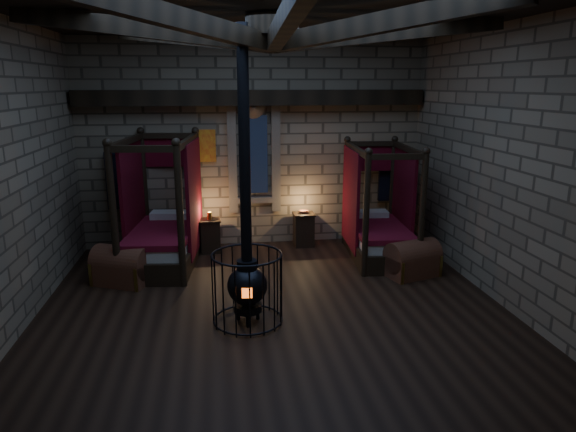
{
  "coord_description": "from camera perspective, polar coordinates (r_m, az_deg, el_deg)",
  "views": [
    {
      "loc": [
        -0.8,
        -7.06,
        3.3
      ],
      "look_at": [
        0.3,
        0.6,
        1.31
      ],
      "focal_mm": 32.0,
      "sensor_mm": 36.0,
      "label": 1
    }
  ],
  "objects": [
    {
      "name": "room",
      "position": [
        7.21,
        -1.85,
        17.91
      ],
      "size": [
        7.02,
        7.02,
        4.29
      ],
      "color": "black",
      "rests_on": "ground"
    },
    {
      "name": "bed_left",
      "position": [
        9.92,
        -13.66,
        -1.89
      ],
      "size": [
        1.43,
        2.38,
        2.37
      ],
      "rotation": [
        0.0,
        0.0,
        -0.11
      ],
      "color": "black",
      "rests_on": "ground"
    },
    {
      "name": "bed_right",
      "position": [
        10.21,
        9.98,
        -1.52
      ],
      "size": [
        1.25,
        2.15,
        2.17
      ],
      "rotation": [
        0.0,
        0.0,
        -0.07
      ],
      "color": "black",
      "rests_on": "ground"
    },
    {
      "name": "trunk_left",
      "position": [
        9.2,
        -17.96,
        -5.36
      ],
      "size": [
        1.07,
        0.9,
        0.68
      ],
      "rotation": [
        0.0,
        0.0,
        -0.41
      ],
      "color": "brown",
      "rests_on": "ground"
    },
    {
      "name": "trunk_right",
      "position": [
        9.37,
        13.64,
        -4.75
      ],
      "size": [
        1.03,
        0.82,
        0.66
      ],
      "rotation": [
        0.0,
        0.0,
        0.31
      ],
      "color": "brown",
      "rests_on": "ground"
    },
    {
      "name": "nightstand_left",
      "position": [
        10.49,
        -8.64,
        -2.11
      ],
      "size": [
        0.45,
        0.43,
        0.83
      ],
      "rotation": [
        0.0,
        0.0,
        0.06
      ],
      "color": "black",
      "rests_on": "ground"
    },
    {
      "name": "nightstand_right",
      "position": [
        10.77,
        1.75,
        -1.47
      ],
      "size": [
        0.44,
        0.42,
        0.76
      ],
      "rotation": [
        0.0,
        0.0,
        0.01
      ],
      "color": "black",
      "rests_on": "ground"
    },
    {
      "name": "stove",
      "position": [
        7.28,
        -4.55,
        -7.24
      ],
      "size": [
        1.0,
        1.0,
        4.05
      ],
      "rotation": [
        0.0,
        0.0,
        -0.08
      ],
      "color": "black",
      "rests_on": "ground"
    }
  ]
}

